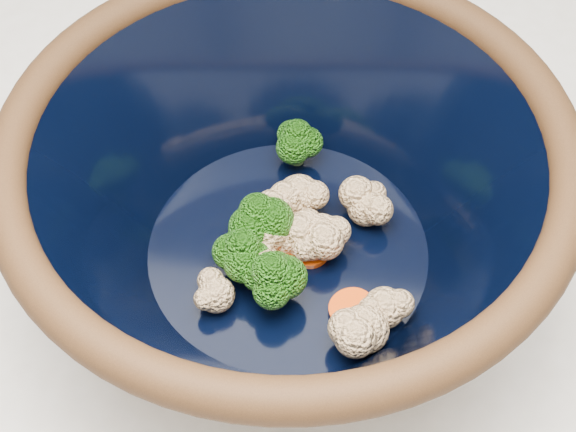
# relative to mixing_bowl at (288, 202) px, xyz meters

# --- Properties ---
(mixing_bowl) EXTENTS (0.44, 0.44, 0.16)m
(mixing_bowl) POSITION_rel_mixing_bowl_xyz_m (0.00, 0.00, 0.00)
(mixing_bowl) COLOR black
(mixing_bowl) RESTS_ON counter
(vegetable_pile) EXTENTS (0.14, 0.19, 0.05)m
(vegetable_pile) POSITION_rel_mixing_bowl_xyz_m (0.00, -0.01, -0.03)
(vegetable_pile) COLOR #608442
(vegetable_pile) RESTS_ON mixing_bowl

